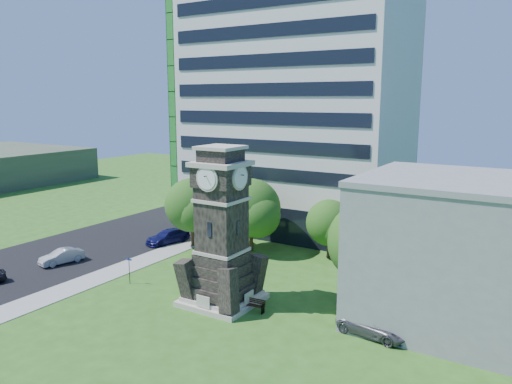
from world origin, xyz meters
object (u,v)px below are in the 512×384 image
Objects in this scene: car_street_mid at (62,256)px; car_east_lot at (374,325)px; car_street_north at (168,236)px; clock_tower at (222,237)px; park_bench at (253,304)px; street_sign at (129,268)px.

car_street_mid is 0.84× the size of car_east_lot.
clock_tower is at bearing -18.71° from car_street_north.
clock_tower is 5.58m from park_bench.
car_street_north reaches higher than park_bench.
car_street_north is 12.43m from street_sign.
car_street_mid is 0.82× the size of car_street_north.
car_street_north is 28.05m from car_east_lot.
car_east_lot is 2.67× the size of park_bench.
car_east_lot is at bearing -3.32° from car_street_north.
street_sign is at bearing 179.69° from park_bench.
car_street_north is 2.74× the size of park_bench.
car_east_lot is 9.03m from park_bench.
car_east_lot is at bearing 4.13° from clock_tower.
park_bench is at bearing 14.70° from car_street_mid.
car_street_mid is 30.54m from car_east_lot.
clock_tower is 18.33m from car_street_north.
park_bench is at bearing -4.86° from street_sign.
car_east_lot is (30.50, 1.41, 0.00)m from car_street_mid.
clock_tower reaches higher than car_street_mid.
car_street_north reaches higher than car_east_lot.
car_street_mid is 2.24× the size of park_bench.
car_street_mid is 11.38m from car_street_north.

